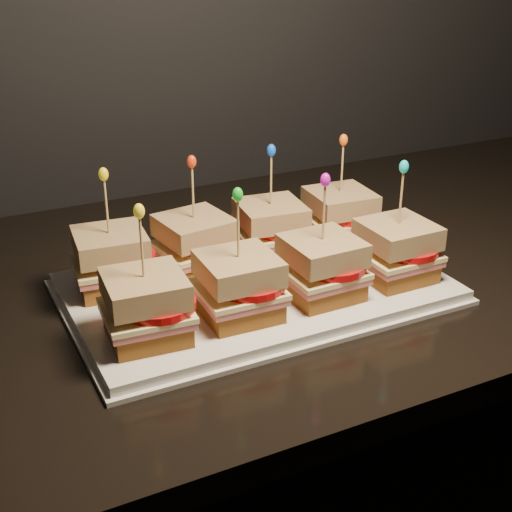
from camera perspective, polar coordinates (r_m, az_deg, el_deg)
name	(u,v)px	position (r m, az deg, el deg)	size (l,w,h in m)	color
granite_slab	(22,328)	(0.93, -18.24, -5.49)	(2.48, 0.72, 0.03)	black
platter	(256,288)	(0.92, 0.00, -2.60)	(0.47, 0.29, 0.02)	white
platter_rim	(256,292)	(0.92, 0.00, -2.93)	(0.48, 0.30, 0.01)	white
sandwich_0_bread_bot	(113,279)	(0.92, -11.35, -1.82)	(0.08, 0.08, 0.02)	#5E330F
sandwich_0_ham	(112,268)	(0.91, -11.43, -0.94)	(0.09, 0.09, 0.01)	#B05353
sandwich_0_cheese	(112,263)	(0.91, -11.47, -0.54)	(0.09, 0.09, 0.01)	#FFED9D
sandwich_0_tomato	(122,257)	(0.90, -10.67, -0.12)	(0.08, 0.08, 0.01)	red
sandwich_0_bread_top	(110,244)	(0.90, -11.61, 0.99)	(0.09, 0.09, 0.03)	brown
sandwich_0_pick	(107,210)	(0.88, -11.85, 3.64)	(0.00, 0.00, 0.09)	tan
sandwich_0_frill	(103,174)	(0.87, -12.11, 6.41)	(0.01, 0.01, 0.02)	yellow
sandwich_1_bread_bot	(196,262)	(0.95, -4.85, -0.50)	(0.08, 0.08, 0.02)	#5E330F
sandwich_1_ham	(195,251)	(0.94, -4.89, 0.36)	(0.09, 0.09, 0.01)	#B05353
sandwich_1_cheese	(195,247)	(0.94, -4.90, 0.75)	(0.09, 0.09, 0.01)	#FFED9D
sandwich_1_tomato	(205,241)	(0.93, -4.10, 1.17)	(0.08, 0.08, 0.01)	red
sandwich_1_bread_top	(194,228)	(0.93, -4.96, 2.25)	(0.09, 0.09, 0.03)	brown
sandwich_1_pick	(193,196)	(0.91, -5.06, 4.83)	(0.00, 0.00, 0.09)	tan
sandwich_1_frill	(192,162)	(0.90, -5.17, 7.53)	(0.01, 0.01, 0.02)	red
sandwich_2_bread_bot	(270,247)	(0.99, 1.16, 0.74)	(0.08, 0.08, 0.02)	#5E330F
sandwich_2_ham	(271,237)	(0.98, 1.17, 1.57)	(0.09, 0.09, 0.01)	#B05353
sandwich_2_cheese	(271,232)	(0.98, 1.17, 1.94)	(0.09, 0.09, 0.01)	#FFED9D
sandwich_2_tomato	(280,227)	(0.98, 1.96, 2.34)	(0.08, 0.08, 0.01)	red
sandwich_2_bread_top	(271,214)	(0.97, 1.19, 3.38)	(0.09, 0.09, 0.03)	brown
sandwich_2_pick	(271,183)	(0.96, 1.21, 5.87)	(0.00, 0.00, 0.09)	tan
sandwich_2_frill	(271,150)	(0.94, 1.23, 8.46)	(0.01, 0.01, 0.02)	blue
sandwich_3_bread_bot	(339,233)	(1.04, 6.63, 1.85)	(0.08, 0.08, 0.02)	#5E330F
sandwich_3_ham	(339,223)	(1.04, 6.67, 2.64)	(0.09, 0.09, 0.01)	#B05353
sandwich_3_cheese	(339,218)	(1.03, 6.69, 3.00)	(0.09, 0.09, 0.01)	#FFED9D
sandwich_3_tomato	(349,214)	(1.03, 7.45, 3.38)	(0.08, 0.08, 0.01)	red
sandwich_3_bread_top	(340,201)	(1.02, 6.76, 4.38)	(0.09, 0.09, 0.03)	brown
sandwich_3_pick	(342,171)	(1.01, 6.89, 6.74)	(0.00, 0.00, 0.09)	tan
sandwich_3_frill	(344,140)	(1.00, 7.02, 9.20)	(0.01, 0.01, 0.02)	#FD5F13
sandwich_4_bread_bot	(148,328)	(0.80, -8.67, -5.70)	(0.08, 0.08, 0.02)	#5E330F
sandwich_4_ham	(147,316)	(0.80, -8.74, -4.73)	(0.09, 0.09, 0.01)	#B05353
sandwich_4_cheese	(146,310)	(0.79, -8.77, -4.29)	(0.09, 0.09, 0.01)	#FFED9D
sandwich_4_tomato	(158,304)	(0.79, -7.84, -3.82)	(0.08, 0.08, 0.01)	red
sandwich_4_bread_top	(145,289)	(0.78, -8.89, -2.59)	(0.09, 0.09, 0.03)	brown
sandwich_4_pick	(142,251)	(0.76, -9.11, 0.40)	(0.00, 0.00, 0.09)	tan
sandwich_4_frill	(139,211)	(0.74, -9.34, 3.56)	(0.01, 0.01, 0.02)	yellow
sandwich_5_bread_bot	(239,306)	(0.84, -1.38, -4.03)	(0.08, 0.08, 0.02)	#5E330F
sandwich_5_ham	(239,294)	(0.83, -1.39, -3.08)	(0.09, 0.09, 0.01)	#B05353
sandwich_5_cheese	(239,289)	(0.83, -1.39, -2.65)	(0.09, 0.09, 0.01)	#FFED9D
sandwich_5_tomato	(250,283)	(0.82, -0.46, -2.19)	(0.08, 0.08, 0.01)	red
sandwich_5_bread_top	(238,268)	(0.81, -1.41, -1.00)	(0.09, 0.09, 0.03)	brown
sandwich_5_pick	(238,233)	(0.80, -1.44, 1.88)	(0.00, 0.00, 0.09)	tan
sandwich_5_frill	(238,195)	(0.78, -1.48, 4.93)	(0.01, 0.01, 0.02)	green
sandwich_6_bread_bot	(321,287)	(0.88, 5.21, -2.45)	(0.08, 0.08, 0.02)	#5E330F
sandwich_6_ham	(321,275)	(0.88, 5.24, -1.55)	(0.09, 0.09, 0.01)	#B05353
sandwich_6_cheese	(321,270)	(0.87, 5.26, -1.14)	(0.09, 0.09, 0.01)	#FFED9D
sandwich_6_tomato	(333,265)	(0.87, 6.16, -0.69)	(0.08, 0.08, 0.01)	red
sandwich_6_bread_top	(322,250)	(0.86, 5.33, 0.44)	(0.09, 0.09, 0.03)	brown
sandwich_6_pick	(324,216)	(0.85, 5.45, 3.19)	(0.00, 0.00, 0.09)	tan
sandwich_6_frill	(325,180)	(0.83, 5.57, 6.08)	(0.01, 0.01, 0.02)	#C612B1
sandwich_7_bread_bot	(395,269)	(0.94, 11.03, -1.03)	(0.08, 0.08, 0.02)	#5E330F
sandwich_7_ham	(396,258)	(0.94, 11.11, -0.17)	(0.09, 0.09, 0.01)	#B05353
sandwich_7_cheese	(396,253)	(0.93, 11.14, 0.22)	(0.09, 0.09, 0.01)	#FFED9D
sandwich_7_tomato	(407,248)	(0.93, 11.99, 0.64)	(0.08, 0.08, 0.01)	red
sandwich_7_bread_top	(398,234)	(0.92, 11.28, 1.72)	(0.09, 0.09, 0.03)	brown
sandwich_7_pick	(401,201)	(0.91, 11.51, 4.30)	(0.00, 0.00, 0.09)	tan
sandwich_7_frill	(404,167)	(0.89, 11.75, 7.01)	(0.01, 0.01, 0.02)	#0DC2C1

